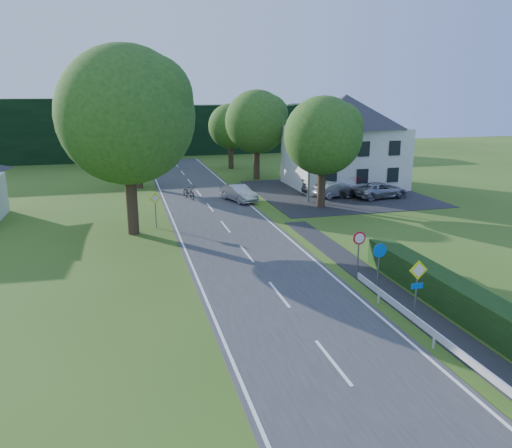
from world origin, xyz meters
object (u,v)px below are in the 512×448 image
object	(u,v)px
parked_car_grey	(328,188)
parasol	(356,187)
motorcycle	(189,192)
moving_car	(238,193)
streetlight	(308,148)
parked_car_silver_b	(381,190)
parked_car_silver_a	(337,189)

from	to	relation	value
parked_car_grey	parasol	world-z (taller)	parasol
parked_car_grey	motorcycle	bearing A→B (deg)	121.26
moving_car	streetlight	bearing A→B (deg)	-36.45
parked_car_silver_b	motorcycle	bearing A→B (deg)	69.10
moving_car	parasol	size ratio (longest dim) A/B	1.98
streetlight	parked_car_grey	bearing A→B (deg)	36.12
streetlight	motorcycle	size ratio (longest dim) A/B	3.83
moving_car	motorcycle	distance (m)	4.35
parked_car_grey	parasol	xyz separation A→B (m)	(1.87, -1.62, 0.25)
motorcycle	parked_car_silver_b	world-z (taller)	parked_car_silver_b
parked_car_silver_b	streetlight	bearing A→B (deg)	82.05
motorcycle	parasol	xyz separation A→B (m)	(13.83, -3.38, 0.38)
parked_car_grey	parked_car_silver_b	world-z (taller)	parked_car_grey
parasol	motorcycle	bearing A→B (deg)	166.27
streetlight	motorcycle	xyz separation A→B (m)	(-9.22, 3.76, -3.88)
motorcycle	parked_car_silver_a	size ratio (longest dim) A/B	0.50
moving_car	parked_car_silver_b	bearing A→B (deg)	-26.93
motorcycle	parked_car_silver_b	distance (m)	16.35
streetlight	moving_car	xyz separation A→B (m)	(-5.36, 1.75, -3.75)
parked_car_silver_a	motorcycle	bearing A→B (deg)	67.78
parked_car_silver_a	parked_car_silver_b	size ratio (longest dim) A/B	0.87
parked_car_grey	parasol	bearing A→B (deg)	-91.29
moving_car	motorcycle	bearing A→B (deg)	134.17
streetlight	parasol	size ratio (longest dim) A/B	3.88
moving_car	parked_car_silver_b	world-z (taller)	moving_car
streetlight	parked_car_grey	size ratio (longest dim) A/B	1.71
motorcycle	parked_car_grey	distance (m)	12.09
parked_car_silver_a	parked_car_grey	size ratio (longest dim) A/B	0.89
parked_car_silver_a	parasol	world-z (taller)	parasol
parasol	moving_car	bearing A→B (deg)	172.16
parked_car_silver_a	parked_car_grey	distance (m)	0.93
motorcycle	parked_car_silver_a	xyz separation A→B (m)	(12.49, -2.52, 0.13)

